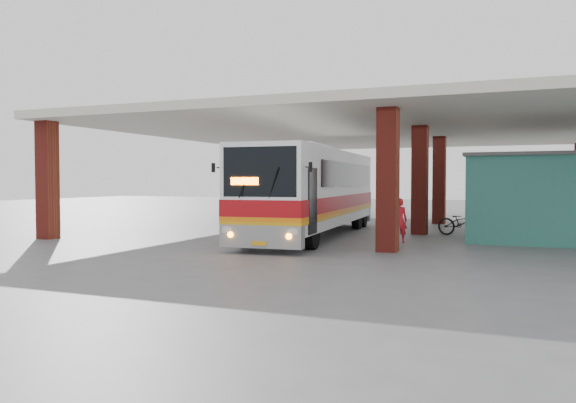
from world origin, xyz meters
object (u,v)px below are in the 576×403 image
(coach_bus, at_px, (313,191))
(motorcycle, at_px, (463,222))
(pedestrian, at_px, (399,220))
(red_chair, at_px, (477,224))

(coach_bus, distance_m, motorcycle, 5.95)
(coach_bus, relative_size, pedestrian, 7.86)
(pedestrian, bearing_deg, coach_bus, -24.00)
(pedestrian, relative_size, red_chair, 2.17)
(motorcycle, bearing_deg, red_chair, 7.36)
(motorcycle, xyz_separation_m, red_chair, (0.38, 2.31, -0.21))
(motorcycle, bearing_deg, coach_bus, 128.41)
(red_chair, bearing_deg, pedestrian, -102.09)
(motorcycle, relative_size, pedestrian, 1.31)
(coach_bus, bearing_deg, red_chair, 32.94)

